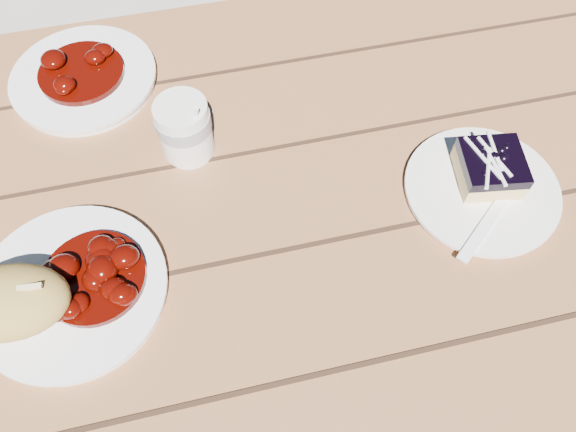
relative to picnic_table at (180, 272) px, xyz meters
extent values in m
plane|color=#A8A398|center=(0.00, 0.00, -0.59)|extent=(60.00, 60.00, 0.00)
cube|color=brown|center=(0.00, 0.00, 0.14)|extent=(2.00, 0.80, 0.05)
cube|color=brown|center=(0.88, 0.32, -0.24)|extent=(0.07, 0.07, 0.70)
cube|color=brown|center=(0.00, 0.65, -0.15)|extent=(1.80, 0.25, 0.04)
cube|color=brown|center=(0.80, 0.65, -0.38)|extent=(0.06, 0.06, 0.42)
cylinder|color=white|center=(-0.11, -0.08, 0.17)|extent=(0.22, 0.22, 0.02)
ellipsoid|color=#AF8E43|center=(-0.17, -0.10, 0.21)|extent=(0.14, 0.10, 0.07)
cylinder|color=white|center=(0.42, -0.05, 0.17)|extent=(0.20, 0.20, 0.01)
cube|color=#E5C37D|center=(0.43, -0.04, 0.18)|extent=(0.09, 0.09, 0.03)
cube|color=black|center=(0.43, -0.04, 0.21)|extent=(0.09, 0.09, 0.02)
cylinder|color=white|center=(0.05, 0.10, 0.21)|extent=(0.07, 0.07, 0.09)
cylinder|color=white|center=(-0.08, 0.27, 0.17)|extent=(0.21, 0.21, 0.02)
camera|label=1|loc=(0.08, -0.40, 0.79)|focal=35.00mm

